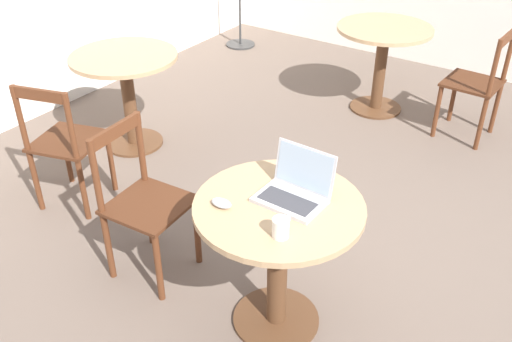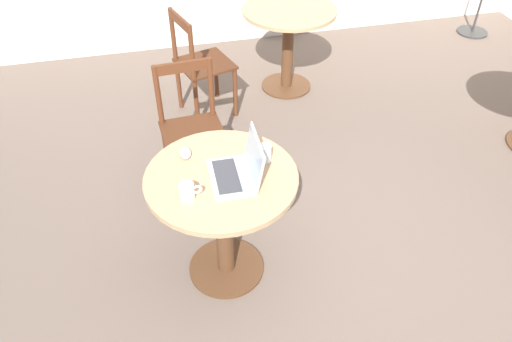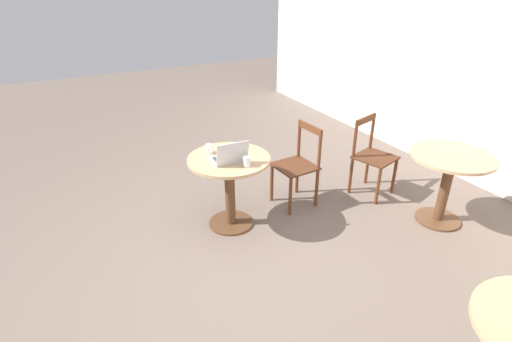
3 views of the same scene
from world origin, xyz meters
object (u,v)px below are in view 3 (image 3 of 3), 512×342
Objects in this scene: chair_far_left at (372,157)px; laptop at (229,157)px; cafe_table_near at (229,176)px; cafe_table_far at (449,173)px; chair_near_back at (298,166)px; mug at (209,149)px; mouse at (242,146)px; drinking_glass at (247,162)px.

laptop reaches higher than chair_far_left.
cafe_table_near is 2.11m from cafe_table_far.
mug is (-0.13, -0.94, 0.33)m from chair_near_back.
cafe_table_near is at bearing -86.13° from chair_near_back.
mouse is (-0.28, -1.46, 0.30)m from chair_far_left.
mug is (-0.03, -0.33, 0.03)m from mouse.
cafe_table_far is 0.89× the size of chair_far_left.
cafe_table_far is 2.02m from mouse.
chair_far_left is (0.18, 0.85, 0.00)m from chair_near_back.
chair_far_left is 1.52m from mouse.
chair_near_back is 0.87m from drinking_glass.
chair_near_back is at bearing 99.27° from laptop.
cafe_table_far is at bearing 64.18° from cafe_table_near.
chair_far_left is at bearing 77.74° from chair_near_back.
mug is at bearing -145.84° from cafe_table_near.
drinking_glass is (0.24, 0.07, 0.24)m from cafe_table_near.
cafe_table_far is 2.54× the size of laptop.
chair_far_left is 1.73m from laptop.
drinking_glass is (-0.68, -1.84, 0.24)m from cafe_table_far.
cafe_table_near is 0.82m from chair_near_back.
drinking_glass is (0.42, 0.19, 0.00)m from mug.
chair_near_back reaches higher than mug.
laptop is at bearing -45.14° from mouse.
cafe_table_near is 0.89× the size of chair_near_back.
drinking_glass reaches higher than mouse.
drinking_glass is at bearing -85.95° from chair_far_left.
mug is at bearing -97.61° from chair_near_back.
drinking_glass is at bearing 15.01° from cafe_table_near.
laptop is at bearing -149.44° from drinking_glass.
mouse is at bearing -100.91° from chair_far_left.
drinking_glass is at bearing -68.33° from chair_near_back.
chair_near_back is at bearing 81.00° from mouse.
chair_far_left is 9.22× the size of drinking_glass.
laptop is 0.28m from mug.
cafe_table_near is 1.67m from chair_far_left.
chair_near_back is 1.00m from mug.
chair_far_left is (0.13, 1.67, -0.10)m from cafe_table_near.
mouse is (-0.10, -0.61, 0.30)m from chair_near_back.
cafe_table_near is 0.89× the size of chair_far_left.
mug is at bearing -160.53° from laptop.
chair_far_left is at bearing 94.05° from drinking_glass.
mouse is 0.33m from mug.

